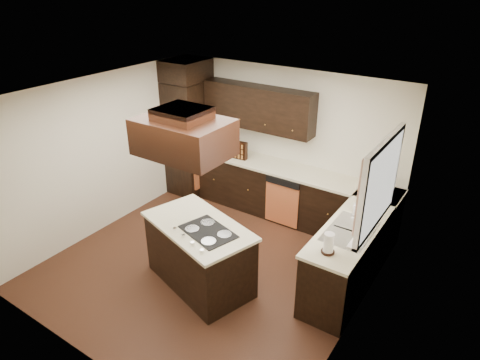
% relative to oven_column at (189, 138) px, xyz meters
% --- Properties ---
extents(floor, '(4.20, 4.20, 0.02)m').
position_rel_oven_column_xyz_m(floor, '(1.78, -1.71, -1.07)').
color(floor, '#58301D').
rests_on(floor, ground).
extents(ceiling, '(4.20, 4.20, 0.02)m').
position_rel_oven_column_xyz_m(ceiling, '(1.78, -1.71, 1.45)').
color(ceiling, silver).
rests_on(ceiling, ground).
extents(wall_back, '(4.20, 0.02, 2.50)m').
position_rel_oven_column_xyz_m(wall_back, '(1.78, 0.40, 0.19)').
color(wall_back, beige).
rests_on(wall_back, ground).
extents(wall_front, '(4.20, 0.02, 2.50)m').
position_rel_oven_column_xyz_m(wall_front, '(1.78, -3.81, 0.19)').
color(wall_front, beige).
rests_on(wall_front, ground).
extents(wall_left, '(0.02, 4.20, 2.50)m').
position_rel_oven_column_xyz_m(wall_left, '(-0.33, -1.71, 0.19)').
color(wall_left, beige).
rests_on(wall_left, ground).
extents(wall_right, '(0.02, 4.20, 2.50)m').
position_rel_oven_column_xyz_m(wall_right, '(3.88, -1.71, 0.19)').
color(wall_right, beige).
rests_on(wall_right, ground).
extents(oven_column, '(0.65, 0.75, 2.12)m').
position_rel_oven_column_xyz_m(oven_column, '(0.00, 0.00, 0.00)').
color(oven_column, black).
rests_on(oven_column, floor).
extents(wall_oven_face, '(0.05, 0.62, 0.78)m').
position_rel_oven_column_xyz_m(wall_oven_face, '(0.35, 0.00, 0.06)').
color(wall_oven_face, '#D66B3A').
rests_on(wall_oven_face, oven_column).
extents(base_cabinets_back, '(2.93, 0.60, 0.88)m').
position_rel_oven_column_xyz_m(base_cabinets_back, '(1.81, 0.09, -0.62)').
color(base_cabinets_back, black).
rests_on(base_cabinets_back, floor).
extents(base_cabinets_right, '(0.60, 2.40, 0.88)m').
position_rel_oven_column_xyz_m(base_cabinets_right, '(3.58, -0.80, -0.62)').
color(base_cabinets_right, black).
rests_on(base_cabinets_right, floor).
extents(countertop_back, '(2.93, 0.63, 0.04)m').
position_rel_oven_column_xyz_m(countertop_back, '(1.81, 0.08, -0.16)').
color(countertop_back, beige).
rests_on(countertop_back, base_cabinets_back).
extents(countertop_right, '(0.63, 2.40, 0.04)m').
position_rel_oven_column_xyz_m(countertop_right, '(3.56, -0.80, -0.16)').
color(countertop_right, beige).
rests_on(countertop_right, base_cabinets_right).
extents(upper_cabinets, '(2.00, 0.34, 0.72)m').
position_rel_oven_column_xyz_m(upper_cabinets, '(1.34, 0.23, 0.75)').
color(upper_cabinets, black).
rests_on(upper_cabinets, wall_back).
extents(dishwasher_front, '(0.60, 0.05, 0.72)m').
position_rel_oven_column_xyz_m(dishwasher_front, '(2.10, -0.20, -0.66)').
color(dishwasher_front, '#D66B3A').
rests_on(dishwasher_front, floor).
extents(window_frame, '(0.06, 1.32, 1.12)m').
position_rel_oven_column_xyz_m(window_frame, '(3.85, -1.16, 0.59)').
color(window_frame, white).
rests_on(window_frame, wall_right).
extents(window_pane, '(0.00, 1.20, 1.00)m').
position_rel_oven_column_xyz_m(window_pane, '(3.87, -1.16, 0.59)').
color(window_pane, white).
rests_on(window_pane, wall_right).
extents(curtain_left, '(0.02, 0.34, 0.90)m').
position_rel_oven_column_xyz_m(curtain_left, '(3.79, -1.57, 0.64)').
color(curtain_left, beige).
rests_on(curtain_left, wall_right).
extents(curtain_right, '(0.02, 0.34, 0.90)m').
position_rel_oven_column_xyz_m(curtain_right, '(3.79, -0.74, 0.64)').
color(curtain_right, beige).
rests_on(curtain_right, wall_right).
extents(sink_rim, '(0.52, 0.84, 0.01)m').
position_rel_oven_column_xyz_m(sink_rim, '(3.58, -1.16, -0.14)').
color(sink_rim, silver).
rests_on(sink_rim, countertop_right).
extents(island, '(1.63, 1.19, 0.88)m').
position_rel_oven_column_xyz_m(island, '(1.89, -2.10, -0.62)').
color(island, black).
rests_on(island, floor).
extents(island_top, '(1.70, 1.26, 0.04)m').
position_rel_oven_column_xyz_m(island_top, '(1.89, -2.10, -0.16)').
color(island_top, beige).
rests_on(island_top, island).
extents(cooktop, '(0.80, 0.64, 0.01)m').
position_rel_oven_column_xyz_m(cooktop, '(2.11, -2.17, -0.13)').
color(cooktop, black).
rests_on(cooktop, island_top).
extents(range_hood, '(1.05, 0.72, 0.42)m').
position_rel_oven_column_xyz_m(range_hood, '(1.88, -2.25, 1.10)').
color(range_hood, black).
rests_on(range_hood, ceiling).
extents(hood_duct, '(0.55, 0.50, 0.13)m').
position_rel_oven_column_xyz_m(hood_duct, '(1.88, -2.25, 1.38)').
color(hood_duct, black).
rests_on(hood_duct, ceiling).
extents(blender_base, '(0.15, 0.15, 0.10)m').
position_rel_oven_column_xyz_m(blender_base, '(0.85, -0.00, -0.09)').
color(blender_base, silver).
rests_on(blender_base, countertop_back).
extents(blender_pitcher, '(0.13, 0.13, 0.26)m').
position_rel_oven_column_xyz_m(blender_pitcher, '(0.85, -0.00, 0.09)').
color(blender_pitcher, silver).
rests_on(blender_pitcher, blender_base).
extents(spice_rack, '(0.38, 0.12, 0.31)m').
position_rel_oven_column_xyz_m(spice_rack, '(1.08, -0.01, 0.02)').
color(spice_rack, black).
rests_on(spice_rack, countertop_back).
extents(mixing_bowl, '(0.31, 0.31, 0.06)m').
position_rel_oven_column_xyz_m(mixing_bowl, '(0.75, 0.09, -0.11)').
color(mixing_bowl, white).
rests_on(mixing_bowl, countertop_back).
extents(soap_bottle, '(0.10, 0.11, 0.18)m').
position_rel_oven_column_xyz_m(soap_bottle, '(3.47, -0.66, -0.05)').
color(soap_bottle, white).
rests_on(soap_bottle, countertop_right).
extents(paper_towel, '(0.15, 0.15, 0.26)m').
position_rel_oven_column_xyz_m(paper_towel, '(3.53, -1.74, -0.01)').
color(paper_towel, white).
rests_on(paper_towel, countertop_right).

